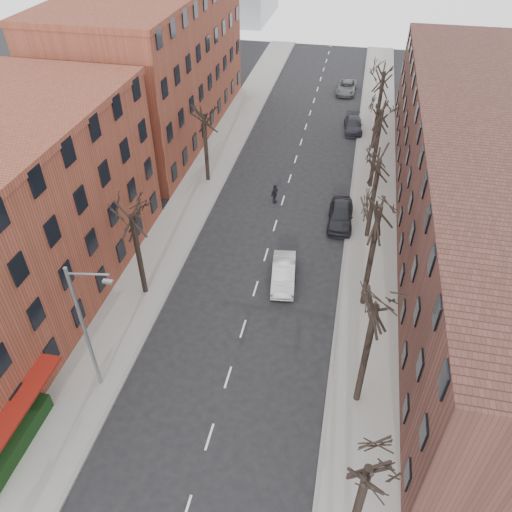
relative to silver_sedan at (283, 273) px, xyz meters
The scene contains 19 objects.
sidewalk_left 16.97m from the silver_sedan, 125.40° to the left, with size 4.00×90.00×0.15m, color gray.
sidewalk_right 15.16m from the silver_sedan, 65.92° to the left, with size 4.00×90.00×0.15m, color gray.
building_left_far 29.62m from the silver_sedan, 127.99° to the left, with size 12.00×28.00×14.00m, color brown.
building_right 17.23m from the silver_sedan, 31.89° to the left, with size 12.00×50.00×10.00m, color #502C25.
awning_left 18.89m from the silver_sedan, 126.48° to the right, with size 1.20×7.00×0.15m, color maroon.
hedge 19.75m from the silver_sedan, 124.99° to the right, with size 0.80×6.00×1.00m, color black.
tree_right_b 10.87m from the silver_sedan, 57.80° to the right, with size 5.20×5.20×10.80m, color black, non-canonical shape.
tree_right_c 5.95m from the silver_sedan, 11.51° to the right, with size 5.20×5.20×11.60m, color black, non-canonical shape.
tree_right_d 8.97m from the silver_sedan, 49.74° to the left, with size 5.20×5.20×10.00m, color black, non-canonical shape.
tree_right_e 15.93m from the silver_sedan, 68.70° to the left, with size 5.20×5.20×10.80m, color black, non-canonical shape.
tree_right_f 23.56m from the silver_sedan, 75.79° to the left, with size 5.20×5.20×11.60m, color black, non-canonical shape.
tree_left_a 9.97m from the silver_sedan, 161.37° to the right, with size 5.20×5.20×9.50m, color black, non-canonical shape.
tree_left_b 15.93m from the silver_sedan, 126.31° to the left, with size 5.20×5.20×9.50m, color black, non-canonical shape.
streetlight 14.87m from the silver_sedan, 128.37° to the right, with size 2.45×0.22×9.03m.
silver_sedan is the anchor object (origin of this frame).
parked_car_near 8.99m from the silver_sedan, 67.23° to the left, with size 2.03×5.04×1.72m, color black.
parked_car_mid 27.14m from the silver_sedan, 82.64° to the left, with size 1.92×4.72×1.37m, color #22232A.
parked_car_far 38.40m from the silver_sedan, 87.05° to the left, with size 2.35×5.10×1.42m, color #505357.
pedestrian_crossing 10.64m from the silver_sedan, 103.71° to the left, with size 1.05×0.44×1.80m, color black.
Camera 1 is at (5.48, -5.90, 24.39)m, focal length 35.00 mm.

